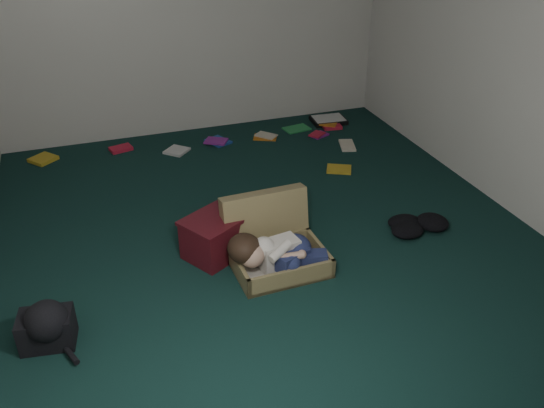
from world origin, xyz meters
TOP-DOWN VIEW (x-y plane):
  - floor at (0.00, 0.00)m, footprint 4.50×4.50m
  - wall_back at (0.00, 2.25)m, footprint 4.50×0.00m
  - wall_front at (0.00, -2.25)m, footprint 4.50×0.00m
  - wall_right at (2.00, 0.00)m, footprint 0.00×4.50m
  - suitcase at (-0.06, -0.34)m, footprint 0.65×0.64m
  - person at (-0.09, -0.50)m, footprint 0.69×0.32m
  - maroon_bin at (-0.42, -0.13)m, footprint 0.56×0.52m
  - backpack at (-1.58, -0.70)m, footprint 0.42×0.36m
  - clothing_pile at (1.13, -0.34)m, footprint 0.43×0.36m
  - paper_tray at (1.40, 1.95)m, footprint 0.39×0.31m
  - book_scatter at (0.37, 1.66)m, footprint 3.22×1.40m

SIDE VIEW (x-z plane):
  - floor at x=0.00m, z-range 0.00..0.00m
  - book_scatter at x=0.37m, z-range 0.00..0.02m
  - paper_tray at x=1.40m, z-range 0.00..0.05m
  - clothing_pile at x=1.13m, z-range 0.00..0.13m
  - backpack at x=-1.58m, z-range 0.00..0.23m
  - suitcase at x=-0.06m, z-range -0.09..0.37m
  - maroon_bin at x=-0.42m, z-range 0.00..0.31m
  - person at x=-0.09m, z-range 0.04..0.32m
  - wall_back at x=0.00m, z-range -0.95..3.55m
  - wall_front at x=0.00m, z-range -0.95..3.55m
  - wall_right at x=2.00m, z-range -0.95..3.55m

